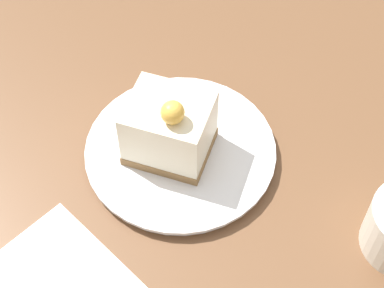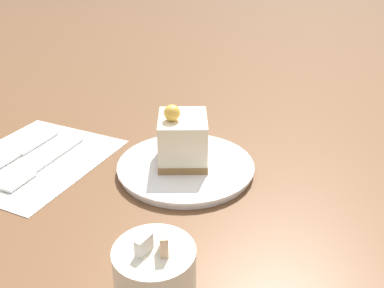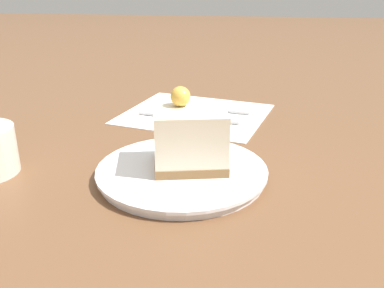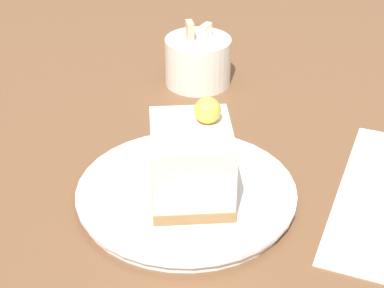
{
  "view_description": "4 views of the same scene",
  "coord_description": "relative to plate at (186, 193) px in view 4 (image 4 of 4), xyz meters",
  "views": [
    {
      "loc": [
        0.33,
        0.19,
        0.58
      ],
      "look_at": [
        -0.01,
        -0.02,
        0.04
      ],
      "focal_mm": 60.0,
      "sensor_mm": 36.0,
      "label": 1
    },
    {
      "loc": [
        -0.14,
        0.52,
        0.34
      ],
      "look_at": [
        -0.03,
        -0.04,
        0.04
      ],
      "focal_mm": 40.0,
      "sensor_mm": 36.0,
      "label": 2
    },
    {
      "loc": [
        -0.49,
        -0.11,
        0.24
      ],
      "look_at": [
        -0.01,
        -0.05,
        0.04
      ],
      "focal_mm": 40.0,
      "sensor_mm": 36.0,
      "label": 3
    },
    {
      "loc": [
        0.05,
        -0.52,
        0.37
      ],
      "look_at": [
        -0.01,
        -0.03,
        0.06
      ],
      "focal_mm": 60.0,
      "sensor_mm": 36.0,
      "label": 4
    }
  ],
  "objects": [
    {
      "name": "ground_plane",
      "position": [
        0.02,
        0.03,
        -0.01
      ],
      "size": [
        4.0,
        4.0,
        0.0
      ],
      "primitive_type": "plane",
      "color": "brown"
    },
    {
      "name": "plate",
      "position": [
        0.0,
        0.0,
        0.0
      ],
      "size": [
        0.21,
        0.21,
        0.01
      ],
      "color": "white",
      "rests_on": "ground_plane"
    },
    {
      "name": "cake_slice",
      "position": [
        0.01,
        -0.01,
        0.04
      ],
      "size": [
        0.09,
        0.1,
        0.1
      ],
      "rotation": [
        0.0,
        0.0,
        0.21
      ],
      "color": "olive",
      "rests_on": "plate"
    },
    {
      "name": "sugar_bowl",
      "position": [
        -0.02,
        0.25,
        0.02
      ],
      "size": [
        0.08,
        0.08,
        0.08
      ],
      "color": "silver",
      "rests_on": "ground_plane"
    }
  ]
}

